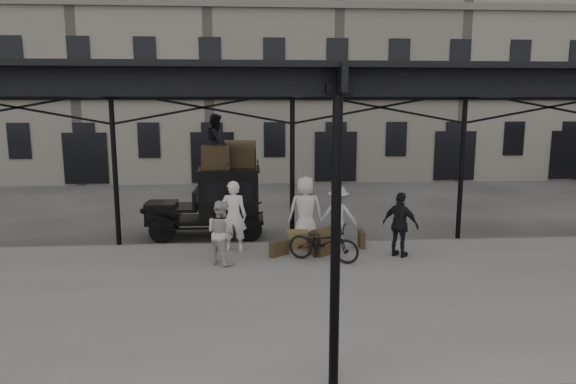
% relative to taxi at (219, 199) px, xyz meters
% --- Properties ---
extents(ground, '(120.00, 120.00, 0.00)m').
position_rel_taxi_xyz_m(ground, '(2.19, -3.31, -1.20)').
color(ground, '#383533').
rests_on(ground, ground).
extents(platform, '(28.00, 8.00, 0.15)m').
position_rel_taxi_xyz_m(platform, '(2.19, -5.31, -1.13)').
color(platform, slate).
rests_on(platform, ground).
extents(canopy, '(22.50, 9.00, 4.74)m').
position_rel_taxi_xyz_m(canopy, '(2.19, -5.03, 3.39)').
color(canopy, black).
rests_on(canopy, ground).
extents(building_frontage, '(64.00, 8.00, 14.00)m').
position_rel_taxi_xyz_m(building_frontage, '(2.19, 14.69, 5.80)').
color(building_frontage, slate).
rests_on(building_frontage, ground).
extents(taxi, '(3.65, 1.55, 2.18)m').
position_rel_taxi_xyz_m(taxi, '(0.00, 0.00, 0.00)').
color(taxi, black).
rests_on(taxi, ground).
extents(porter_left, '(0.75, 0.53, 1.96)m').
position_rel_taxi_xyz_m(porter_left, '(0.52, -2.16, -0.07)').
color(porter_left, silver).
rests_on(porter_left, platform).
extents(porter_midleft, '(1.00, 0.99, 1.63)m').
position_rel_taxi_xyz_m(porter_midleft, '(0.23, -3.29, -0.24)').
color(porter_midleft, beige).
rests_on(porter_midleft, platform).
extents(porter_centre, '(0.98, 0.66, 1.98)m').
position_rel_taxi_xyz_m(porter_centre, '(2.55, -1.64, -0.06)').
color(porter_centre, beige).
rests_on(porter_centre, platform).
extents(porter_official, '(1.03, 0.99, 1.73)m').
position_rel_taxi_xyz_m(porter_official, '(4.92, -2.99, -0.19)').
color(porter_official, black).
rests_on(porter_official, platform).
extents(porter_right, '(1.21, 0.90, 1.68)m').
position_rel_taxi_xyz_m(porter_right, '(3.50, -1.57, -0.22)').
color(porter_right, beige).
rests_on(porter_right, platform).
extents(bicycle, '(1.97, 1.38, 0.98)m').
position_rel_taxi_xyz_m(bicycle, '(2.85, -3.25, -0.56)').
color(bicycle, black).
rests_on(bicycle, platform).
extents(porter_roof, '(0.76, 0.91, 1.67)m').
position_rel_taxi_xyz_m(porter_roof, '(-0.03, -0.10, 1.81)').
color(porter_roof, black).
rests_on(porter_roof, taxi).
extents(steamer_trunk_roof_near, '(0.88, 0.59, 0.62)m').
position_rel_taxi_xyz_m(steamer_trunk_roof_near, '(-0.08, -0.25, 1.28)').
color(steamer_trunk_roof_near, '#44361F').
rests_on(steamer_trunk_roof_near, taxi).
extents(steamer_trunk_roof_far, '(1.00, 0.65, 0.71)m').
position_rel_taxi_xyz_m(steamer_trunk_roof_far, '(0.67, 0.20, 1.33)').
color(steamer_trunk_roof_far, '#44361F').
rests_on(steamer_trunk_roof_far, taxi).
extents(steamer_trunk_platform, '(0.92, 0.89, 0.59)m').
position_rel_taxi_xyz_m(steamer_trunk_platform, '(2.96, -2.52, -0.76)').
color(steamer_trunk_platform, '#44361F').
rests_on(steamer_trunk_platform, platform).
extents(wicker_hamper, '(0.61, 0.46, 0.50)m').
position_rel_taxi_xyz_m(wicker_hamper, '(2.30, -2.04, -0.80)').
color(wicker_hamper, brown).
rests_on(wicker_hamper, platform).
extents(suitcase_upright, '(0.19, 0.61, 0.45)m').
position_rel_taxi_xyz_m(suitcase_upright, '(4.11, -1.98, -0.83)').
color(suitcase_upright, '#44361F').
rests_on(suitcase_upright, platform).
extents(suitcase_flat, '(0.56, 0.49, 0.40)m').
position_rel_taxi_xyz_m(suitcase_flat, '(1.74, -2.72, -0.85)').
color(suitcase_flat, '#44361F').
rests_on(suitcase_flat, platform).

